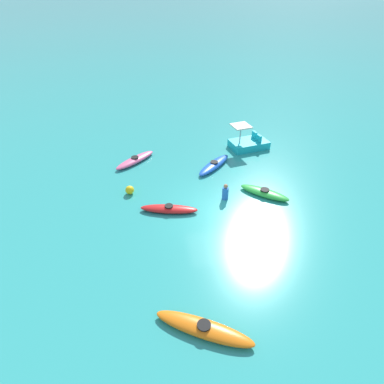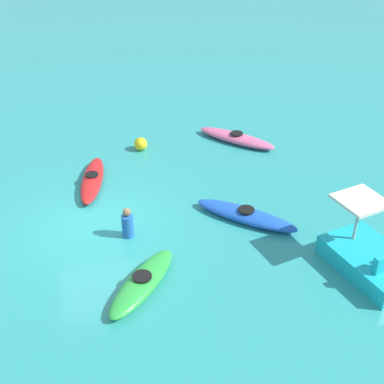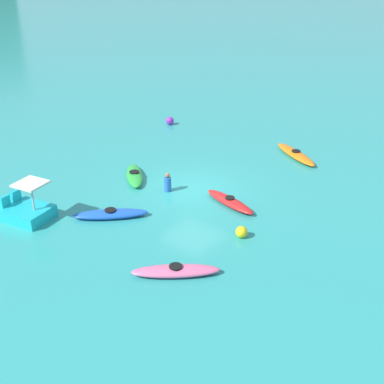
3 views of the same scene
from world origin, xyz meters
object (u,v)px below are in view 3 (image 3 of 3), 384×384
object	(u,v)px
buoy_purple	(170,121)
kayak_green	(134,175)
kayak_red	(230,202)
kayak_orange	(296,154)
person_near_shore	(168,183)
pedal_boat_cyan	(22,210)
buoy_yellow	(242,232)
kayak_blue	(111,214)
kayak_pink	(176,271)

from	to	relation	value
buoy_purple	kayak_green	bearing A→B (deg)	-150.96
kayak_red	kayak_orange	bearing A→B (deg)	3.70
kayak_orange	person_near_shore	distance (m)	7.62
kayak_orange	pedal_boat_cyan	xyz separation A→B (m)	(-12.69, 5.52, 0.17)
buoy_yellow	kayak_blue	bearing A→B (deg)	112.14
kayak_orange	buoy_purple	world-z (taller)	buoy_purple
kayak_blue	kayak_green	size ratio (longest dim) A/B	1.08
kayak_red	kayak_orange	world-z (taller)	same
kayak_red	buoy_yellow	world-z (taller)	buoy_yellow
kayak_blue	kayak_green	bearing A→B (deg)	30.07
kayak_blue	buoy_yellow	distance (m)	5.39
kayak_red	person_near_shore	distance (m)	3.03
kayak_red	person_near_shore	bearing A→B (deg)	101.77
kayak_pink	kayak_red	bearing A→B (deg)	15.90
kayak_orange	kayak_pink	bearing A→B (deg)	-170.73
kayak_red	person_near_shore	world-z (taller)	person_near_shore
kayak_green	buoy_yellow	world-z (taller)	buoy_yellow
kayak_red	buoy_yellow	distance (m)	2.66
kayak_blue	person_near_shore	world-z (taller)	person_near_shore
kayak_green	person_near_shore	world-z (taller)	person_near_shore
buoy_yellow	kayak_red	bearing A→B (deg)	44.47
kayak_orange	buoy_yellow	distance (m)	8.77
kayak_orange	buoy_yellow	size ratio (longest dim) A/B	7.12
kayak_orange	buoy_purple	bearing A→B (deg)	90.57
pedal_boat_cyan	buoy_yellow	size ratio (longest dim) A/B	5.81
buoy_purple	person_near_shore	size ratio (longest dim) A/B	0.56
kayak_orange	buoy_purple	xyz separation A→B (m)	(-0.08, 8.56, 0.08)
kayak_blue	pedal_boat_cyan	xyz separation A→B (m)	(-2.19, 2.82, 0.17)
kayak_red	pedal_boat_cyan	xyz separation A→B (m)	(-6.12, 5.94, 0.17)
kayak_blue	pedal_boat_cyan	size ratio (longest dim) A/B	1.00
kayak_pink	kayak_green	distance (m)	8.10
person_near_shore	kayak_green	bearing A→B (deg)	89.27
pedal_boat_cyan	buoy_yellow	xyz separation A→B (m)	(4.22, -7.81, -0.11)
kayak_blue	kayak_orange	bearing A→B (deg)	-14.44
kayak_green	person_near_shore	xyz separation A→B (m)	(-0.03, -2.11, 0.22)
kayak_pink	buoy_purple	distance (m)	15.80
pedal_boat_cyan	person_near_shore	distance (m)	6.27
buoy_purple	buoy_yellow	bearing A→B (deg)	-127.68
kayak_red	kayak_green	distance (m)	5.10
kayak_red	kayak_green	bearing A→B (deg)	96.64
kayak_blue	kayak_orange	world-z (taller)	same
kayak_red	kayak_pink	size ratio (longest dim) A/B	1.06
buoy_yellow	kayak_green	bearing A→B (deg)	79.29
kayak_red	kayak_orange	xyz separation A→B (m)	(6.57, 0.42, -0.00)
pedal_boat_cyan	buoy_purple	world-z (taller)	pedal_boat_cyan
kayak_red	pedal_boat_cyan	bearing A→B (deg)	135.85
kayak_green	person_near_shore	size ratio (longest dim) A/B	2.81
kayak_pink	buoy_purple	world-z (taller)	buoy_purple
kayak_blue	kayak_red	size ratio (longest dim) A/B	0.93
kayak_blue	person_near_shore	xyz separation A→B (m)	(3.31, -0.17, 0.22)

